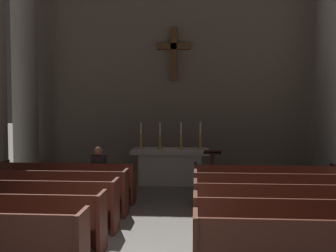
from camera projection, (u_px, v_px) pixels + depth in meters
name	position (u px, v px, depth m)	size (l,w,h in m)	color
pew_left_row_2	(4.00, 221.00, 6.06)	(3.14, 0.50, 0.95)	#4C2319
pew_left_row_3	(31.00, 204.00, 7.07)	(3.14, 0.50, 0.95)	#4C2319
pew_left_row_4	(52.00, 192.00, 8.08)	(3.14, 0.50, 0.95)	#4C2319
pew_left_row_5	(68.00, 182.00, 9.09)	(3.14, 0.50, 0.95)	#4C2319
pew_right_row_2	(300.00, 228.00, 5.75)	(3.14, 0.50, 0.95)	#4C2319
pew_right_row_3	(285.00, 209.00, 6.76)	(3.14, 0.50, 0.95)	#4C2319
pew_right_row_4	(273.00, 195.00, 7.77)	(3.14, 0.50, 0.95)	#4C2319
pew_right_row_5	(264.00, 185.00, 8.78)	(3.14, 0.50, 0.95)	#4C2319
column_left_fourth	(25.00, 76.00, 12.22)	(1.16, 1.16, 6.53)	gray
column_right_fourth	(328.00, 74.00, 11.57)	(1.16, 1.16, 6.53)	gray
altar	(170.00, 165.00, 11.20)	(2.20, 0.90, 1.01)	#BCB7AD
candlestick_outer_left	(141.00, 140.00, 11.22)	(0.16, 0.16, 0.76)	#B79338
candlestick_inner_left	(160.00, 140.00, 11.18)	(0.16, 0.16, 0.76)	#B79338
candlestick_inner_right	(181.00, 140.00, 11.14)	(0.16, 0.16, 0.76)	#B79338
candlestick_outer_right	(200.00, 140.00, 11.10)	(0.16, 0.16, 0.76)	#B79338
apse_with_cross	(174.00, 66.00, 12.89)	(10.49, 0.45, 7.08)	#706656
lectern	(212.00, 173.00, 9.92)	(0.44, 0.36, 1.15)	#4C2319
lone_worshipper	(99.00, 173.00, 9.07)	(0.32, 0.43, 1.32)	#26262B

